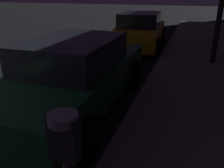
# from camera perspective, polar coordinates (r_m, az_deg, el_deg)

# --- Properties ---
(parking_meter) EXTENTS (0.19, 0.19, 1.44)m
(parking_meter) POSITION_cam_1_polar(r_m,az_deg,el_deg) (1.66, -10.86, -17.86)
(parking_meter) COLOR #59595B
(parking_meter) RESTS_ON sidewalk
(car_green) EXTENTS (1.98, 4.57, 1.43)m
(car_green) POSITION_cam_1_polar(r_m,az_deg,el_deg) (4.82, -8.79, 2.31)
(car_green) COLOR #19592D
(car_green) RESTS_ON ground
(car_yellow_cab) EXTENTS (2.18, 4.48, 1.43)m
(car_yellow_cab) POSITION_cam_1_polar(r_m,az_deg,el_deg) (10.20, 6.63, 12.61)
(car_yellow_cab) COLOR gold
(car_yellow_cab) RESTS_ON ground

